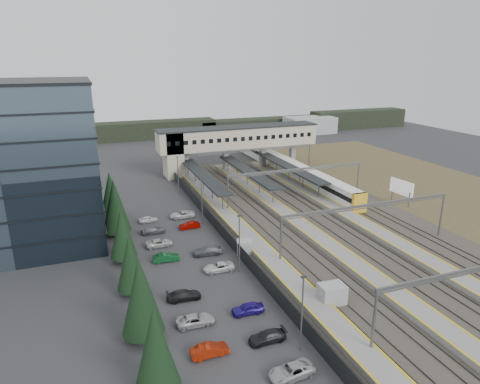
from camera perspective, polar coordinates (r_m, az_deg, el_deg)
name	(u,v)px	position (r m, az deg, el deg)	size (l,w,h in m)	color
ground	(269,240)	(67.38, 3.93, -6.44)	(220.00, 220.00, 0.00)	#2B2B2D
office_building	(10,167)	(70.29, -28.36, 2.97)	(24.30, 18.30, 24.30)	#3B4B58
conifer_row	(125,242)	(56.81, -15.04, -6.44)	(4.42, 49.82, 9.50)	black
car_park	(197,268)	(57.81, -5.70, -10.11)	(10.38, 44.74, 1.26)	#971F08
lampposts	(218,218)	(64.13, -2.99, -3.50)	(0.50, 53.25, 8.07)	slate
fence	(220,228)	(69.11, -2.71, -4.88)	(0.08, 90.00, 2.00)	#26282B
relay_cabin_near	(332,295)	(51.70, 12.14, -13.22)	(3.06, 2.31, 2.46)	#9DA0A2
relay_cabin_far	(244,247)	(62.60, 0.60, -7.34)	(2.64, 2.41, 2.00)	#9DA0A2
rail_corridor	(306,220)	(75.36, 8.85, -3.72)	(34.00, 90.00, 0.92)	#343128
canopies	(248,171)	(92.19, 1.02, 2.82)	(23.10, 30.00, 3.28)	black
footbridge	(228,140)	(105.29, -1.63, 6.91)	(40.40, 6.40, 11.20)	beige
gantries	(328,190)	(73.20, 11.64, 0.22)	(28.40, 62.28, 7.17)	slate
train	(286,166)	(104.59, 6.12, 3.46)	(2.90, 60.59, 3.65)	white
billboard	(401,188)	(88.10, 20.72, 0.47)	(0.74, 5.69, 4.80)	slate
scrub_east	(462,199)	(97.35, 27.50, -0.80)	(34.00, 120.00, 0.06)	#483C20
treeline_far	(225,127)	(158.16, -2.04, 8.66)	(170.00, 19.00, 7.00)	black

